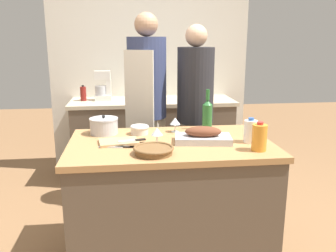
% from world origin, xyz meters
% --- Properties ---
extents(kitchen_island, '(1.39, 0.85, 0.87)m').
position_xyz_m(kitchen_island, '(0.00, 0.00, 0.44)').
color(kitchen_island, brown).
rests_on(kitchen_island, ground_plane).
extents(back_counter, '(1.82, 0.60, 0.90)m').
position_xyz_m(back_counter, '(0.00, 1.59, 0.45)').
color(back_counter, brown).
rests_on(back_counter, ground_plane).
extents(back_wall, '(2.32, 0.10, 2.55)m').
position_xyz_m(back_wall, '(0.00, 1.94, 1.27)').
color(back_wall, silver).
rests_on(back_wall, ground_plane).
extents(roasting_pan, '(0.41, 0.26, 0.11)m').
position_xyz_m(roasting_pan, '(0.22, -0.04, 0.92)').
color(roasting_pan, '#BCBCC1').
rests_on(roasting_pan, kitchen_island).
extents(wicker_basket, '(0.25, 0.25, 0.05)m').
position_xyz_m(wicker_basket, '(-0.14, -0.26, 0.90)').
color(wicker_basket, brown).
rests_on(wicker_basket, kitchen_island).
extents(cutting_board, '(0.28, 0.22, 0.02)m').
position_xyz_m(cutting_board, '(-0.35, 0.01, 0.88)').
color(cutting_board, tan).
rests_on(cutting_board, kitchen_island).
extents(stock_pot, '(0.21, 0.21, 0.14)m').
position_xyz_m(stock_pot, '(-0.46, 0.27, 0.93)').
color(stock_pot, '#B7B7BC').
rests_on(stock_pot, kitchen_island).
extents(mixing_bowl, '(0.14, 0.14, 0.07)m').
position_xyz_m(mixing_bowl, '(-0.20, 0.23, 0.91)').
color(mixing_bowl, beige).
rests_on(mixing_bowl, kitchen_island).
extents(juice_jug, '(0.09, 0.09, 0.19)m').
position_xyz_m(juice_jug, '(0.53, -0.26, 0.96)').
color(juice_jug, orange).
rests_on(juice_jug, kitchen_island).
extents(milk_jug, '(0.09, 0.09, 0.17)m').
position_xyz_m(milk_jug, '(0.54, -0.08, 0.95)').
color(milk_jug, white).
rests_on(milk_jug, kitchen_island).
extents(wine_bottle_green, '(0.08, 0.08, 0.31)m').
position_xyz_m(wine_bottle_green, '(0.33, 0.31, 1.00)').
color(wine_bottle_green, '#28662D').
rests_on(wine_bottle_green, kitchen_island).
extents(wine_glass_left, '(0.08, 0.08, 0.11)m').
position_xyz_m(wine_glass_left, '(-0.09, -0.03, 0.95)').
color(wine_glass_left, silver).
rests_on(wine_glass_left, kitchen_island).
extents(wine_glass_right, '(0.08, 0.08, 0.11)m').
position_xyz_m(wine_glass_right, '(0.07, 0.26, 0.95)').
color(wine_glass_right, silver).
rests_on(wine_glass_right, kitchen_island).
extents(knife_chef, '(0.26, 0.07, 0.01)m').
position_xyz_m(knife_chef, '(-0.34, -0.09, 0.88)').
color(knife_chef, '#B7B7BC').
rests_on(knife_chef, kitchen_island).
extents(knife_paring, '(0.21, 0.09, 0.01)m').
position_xyz_m(knife_paring, '(-0.30, -0.10, 0.88)').
color(knife_paring, '#B7B7BC').
rests_on(knife_paring, kitchen_island).
extents(knife_bread, '(0.19, 0.08, 0.01)m').
position_xyz_m(knife_bread, '(-0.26, -0.01, 0.89)').
color(knife_bread, '#B7B7BC').
rests_on(knife_bread, cutting_board).
extents(stand_mixer, '(0.18, 0.14, 0.32)m').
position_xyz_m(stand_mixer, '(-0.54, 1.64, 1.03)').
color(stand_mixer, silver).
rests_on(stand_mixer, back_counter).
extents(condiment_bottle_tall, '(0.06, 0.06, 0.17)m').
position_xyz_m(condiment_bottle_tall, '(0.47, 1.64, 0.97)').
color(condiment_bottle_tall, '#B28E2D').
rests_on(condiment_bottle_tall, back_counter).
extents(condiment_bottle_short, '(0.05, 0.05, 0.21)m').
position_xyz_m(condiment_bottle_short, '(0.48, 1.55, 1.00)').
color(condiment_bottle_short, '#B28E2D').
rests_on(condiment_bottle_short, back_counter).
extents(condiment_bottle_extra, '(0.06, 0.06, 0.17)m').
position_xyz_m(condiment_bottle_extra, '(-0.76, 1.63, 0.98)').
color(condiment_bottle_extra, maroon).
rests_on(condiment_bottle_extra, back_counter).
extents(person_cook_aproned, '(0.38, 0.39, 1.79)m').
position_xyz_m(person_cook_aproned, '(-0.10, 0.87, 0.99)').
color(person_cook_aproned, beige).
rests_on(person_cook_aproned, ground_plane).
extents(person_cook_guest, '(0.33, 0.33, 1.69)m').
position_xyz_m(person_cook_guest, '(0.33, 0.83, 0.94)').
color(person_cook_guest, beige).
rests_on(person_cook_guest, ground_plane).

